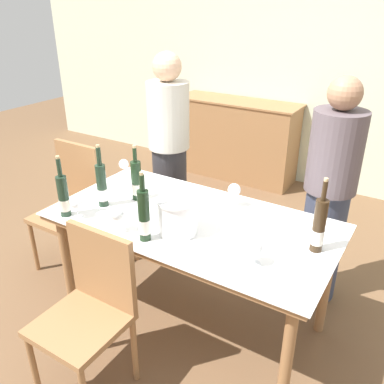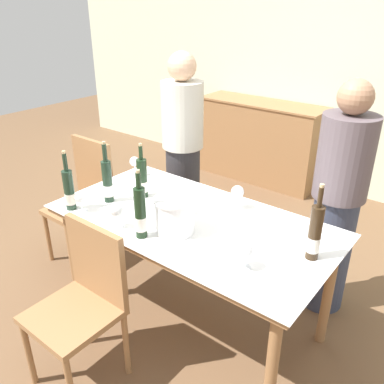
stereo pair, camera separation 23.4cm
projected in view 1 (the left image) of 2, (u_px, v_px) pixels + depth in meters
ground_plane at (192, 318)px, 2.75m from camera, size 12.00×12.00×0.00m
back_wall at (328, 58)px, 4.16m from camera, size 8.00×0.10×2.80m
sideboard_cabinet at (236, 139)px, 4.75m from camera, size 1.44×0.46×0.91m
dining_table at (192, 230)px, 2.45m from camera, size 1.70×0.89×0.77m
ice_bucket at (178, 215)px, 2.24m from camera, size 0.23×0.23×0.20m
wine_bottle_0 at (102, 186)px, 2.52m from camera, size 0.06×0.06×0.40m
wine_bottle_1 at (63, 196)px, 2.41m from camera, size 0.06×0.06×0.38m
wine_bottle_2 at (319, 227)px, 2.06m from camera, size 0.07×0.07×0.41m
wine_bottle_3 at (144, 216)px, 2.16m from camera, size 0.06×0.06×0.40m
wine_bottle_4 at (136, 181)px, 2.61m from camera, size 0.07×0.07×0.37m
wine_glass_0 at (77, 204)px, 2.40m from camera, size 0.07×0.07×0.13m
wine_glass_1 at (254, 248)px, 1.97m from camera, size 0.09×0.09×0.14m
wine_glass_2 at (184, 200)px, 2.43m from camera, size 0.08×0.08×0.14m
wine_glass_3 at (124, 165)px, 2.92m from camera, size 0.07×0.07×0.15m
wine_glass_4 at (118, 215)px, 2.25m from camera, size 0.08×0.08×0.15m
wine_glass_5 at (234, 190)px, 2.52m from camera, size 0.08×0.08×0.15m
chair_left_end at (72, 200)px, 3.13m from camera, size 0.42×0.42×0.98m
chair_near_front at (91, 304)px, 2.10m from camera, size 0.42×0.42×0.91m
person_host at (169, 155)px, 3.29m from camera, size 0.33×0.33×1.61m
person_guest_left at (328, 197)px, 2.66m from camera, size 0.33×0.33×1.56m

